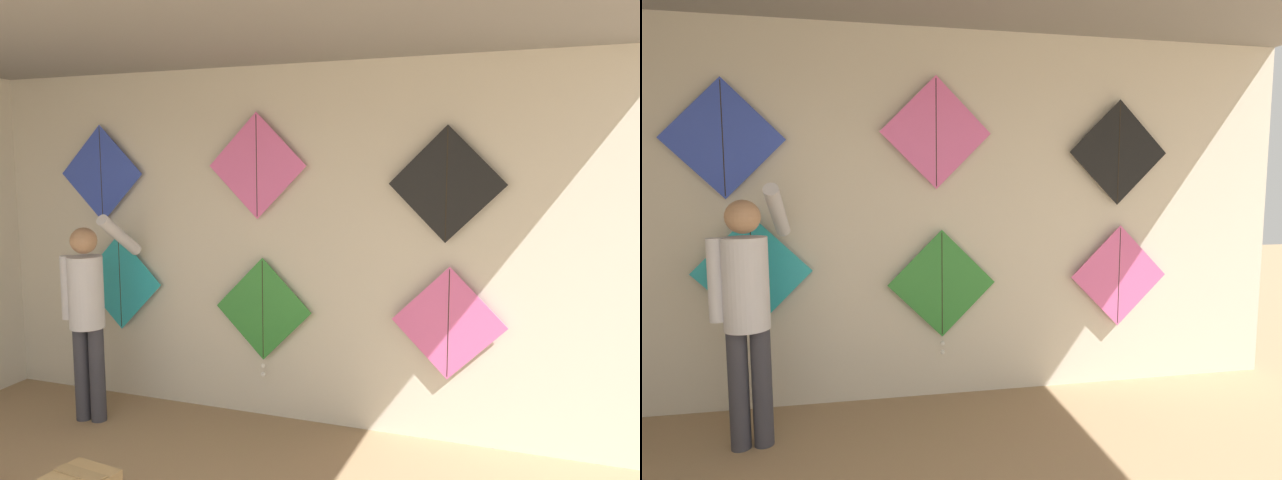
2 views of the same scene
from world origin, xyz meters
The scene contains 8 objects.
back_panel centered at (0.00, 3.53, 1.40)m, with size 5.77×0.06×2.80m, color beige.
shopkeeper centered at (-1.25, 2.94, 0.93)m, with size 0.42×0.60×1.66m.
kite_0 centered at (-1.32, 3.44, 1.03)m, with size 0.83×0.01×0.83m.
kite_1 centered at (0.04, 3.44, 0.88)m, with size 0.83×0.04×0.96m.
kite_2 centered at (1.50, 3.44, 0.91)m, with size 0.83×0.01×0.83m.
kite_3 centered at (-1.47, 3.44, 1.96)m, with size 0.83×0.01×0.83m.
kite_4 centered at (0.00, 3.44, 2.03)m, with size 0.83×0.01×0.83m.
kite_5 centered at (1.46, 3.44, 1.90)m, with size 0.83×0.01×0.83m.
Camera 2 is at (-0.51, -0.26, 1.63)m, focal length 28.00 mm.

